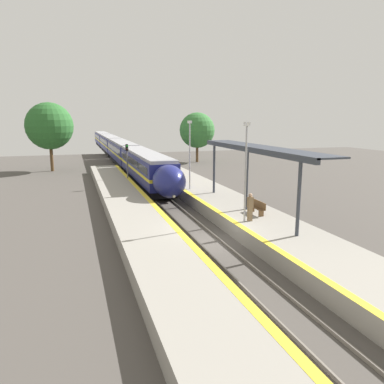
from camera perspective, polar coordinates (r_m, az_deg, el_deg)
ground_plane at (r=22.55m, az=2.61°, el=-7.71°), size 120.00×120.00×0.00m
rail_left at (r=22.30m, az=0.86°, el=-7.72°), size 0.08×90.00×0.15m
rail_right at (r=22.77m, az=4.33°, el=-7.34°), size 0.08×90.00×0.15m
train at (r=69.02m, az=-11.47°, el=6.67°), size 2.79×81.60×3.71m
platform_right at (r=23.97m, az=11.44°, el=-5.58°), size 4.37×64.00×0.95m
platform_left at (r=21.49m, az=-6.27°, el=-7.39°), size 3.60×64.00×0.95m
platform_bench at (r=25.55m, az=9.98°, el=-2.27°), size 0.44×1.77×0.89m
person_waiting at (r=23.65m, az=8.85°, el=-2.20°), size 0.36×0.23×1.77m
railway_signal at (r=40.67m, az=-9.84°, el=4.66°), size 0.28×0.28×4.59m
lamppost_near at (r=22.97m, az=8.20°, el=3.87°), size 0.36×0.20×6.14m
lamppost_mid at (r=33.61m, az=-0.34°, el=6.27°), size 0.36×0.20×6.14m
station_canopy at (r=26.42m, az=9.58°, el=6.18°), size 2.02×15.77×4.44m
background_tree_left at (r=55.63m, az=-20.91°, el=9.36°), size 6.42×6.42×9.45m
background_tree_right at (r=63.17m, az=0.79°, el=9.38°), size 5.87×5.87×8.26m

